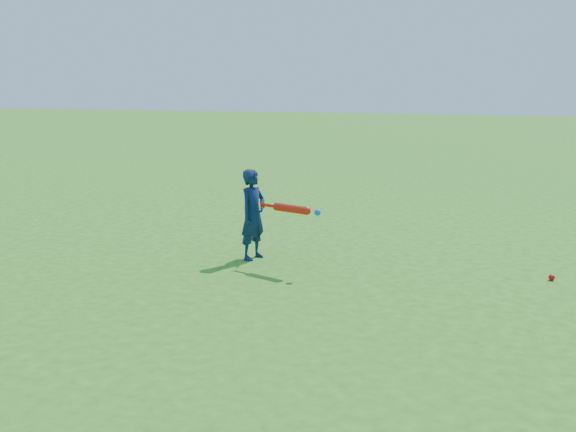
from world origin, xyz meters
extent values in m
plane|color=#29701A|center=(0.00, 0.00, 0.00)|extent=(80.00, 80.00, 0.00)
imported|color=#0F1D47|center=(-0.78, -0.05, 0.52)|extent=(0.34, 0.43, 1.03)
sphere|color=red|center=(2.42, 0.15, 0.03)|extent=(0.06, 0.06, 0.06)
cylinder|color=red|center=(-0.63, -0.15, 0.66)|extent=(0.03, 0.06, 0.06)
cylinder|color=red|center=(-0.53, -0.18, 0.66)|extent=(0.20, 0.10, 0.04)
cylinder|color=red|center=(-0.25, -0.28, 0.66)|extent=(0.42, 0.22, 0.09)
sphere|color=red|center=(-0.05, -0.35, 0.66)|extent=(0.09, 0.09, 0.09)
sphere|color=blue|center=(0.08, -0.39, 0.66)|extent=(0.07, 0.07, 0.07)
camera|label=1|loc=(1.90, -6.67, 1.95)|focal=40.00mm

